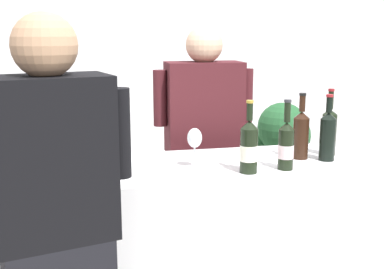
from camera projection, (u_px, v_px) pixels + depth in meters
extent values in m
cube|color=white|center=(144.00, 57.00, 4.79)|extent=(8.00, 0.10, 2.80)
cube|color=white|center=(208.00, 260.00, 2.49)|extent=(2.05, 0.61, 1.01)
cylinder|color=black|center=(329.00, 135.00, 2.54)|extent=(0.08, 0.08, 0.21)
cone|color=black|center=(330.00, 112.00, 2.52)|extent=(0.08, 0.08, 0.03)
cylinder|color=black|center=(331.00, 100.00, 2.51)|extent=(0.03, 0.03, 0.09)
cylinder|color=maroon|center=(331.00, 90.00, 2.49)|extent=(0.03, 0.03, 0.01)
cylinder|color=black|center=(286.00, 150.00, 2.27)|extent=(0.07, 0.07, 0.19)
cone|color=black|center=(287.00, 126.00, 2.25)|extent=(0.07, 0.07, 0.04)
cylinder|color=black|center=(287.00, 112.00, 2.24)|extent=(0.03, 0.03, 0.09)
cylinder|color=#333338|center=(288.00, 101.00, 2.23)|extent=(0.03, 0.03, 0.01)
cylinder|color=silver|center=(286.00, 151.00, 2.28)|extent=(0.07, 0.07, 0.06)
cylinder|color=black|center=(327.00, 140.00, 2.43)|extent=(0.08, 0.08, 0.21)
cone|color=black|center=(329.00, 116.00, 2.41)|extent=(0.08, 0.08, 0.03)
cylinder|color=black|center=(329.00, 105.00, 2.40)|extent=(0.03, 0.03, 0.08)
cylinder|color=maroon|center=(330.00, 96.00, 2.39)|extent=(0.03, 0.03, 0.01)
cylinder|color=black|center=(301.00, 138.00, 2.47)|extent=(0.08, 0.08, 0.21)
cone|color=black|center=(302.00, 115.00, 2.44)|extent=(0.08, 0.08, 0.03)
cylinder|color=black|center=(302.00, 104.00, 2.43)|extent=(0.03, 0.03, 0.08)
cylinder|color=black|center=(303.00, 94.00, 2.42)|extent=(0.03, 0.03, 0.01)
cylinder|color=black|center=(249.00, 151.00, 2.22)|extent=(0.08, 0.08, 0.20)
cone|color=black|center=(249.00, 124.00, 2.19)|extent=(0.08, 0.08, 0.04)
cylinder|color=black|center=(250.00, 112.00, 2.18)|extent=(0.03, 0.03, 0.08)
cylinder|color=#B79333|center=(250.00, 102.00, 2.17)|extent=(0.03, 0.03, 0.01)
cylinder|color=white|center=(249.00, 153.00, 2.22)|extent=(0.08, 0.08, 0.07)
cylinder|color=black|center=(93.00, 147.00, 2.34)|extent=(0.08, 0.08, 0.19)
cone|color=black|center=(93.00, 125.00, 2.31)|extent=(0.08, 0.08, 0.03)
cylinder|color=black|center=(92.00, 113.00, 2.30)|extent=(0.03, 0.03, 0.09)
cylinder|color=#333338|center=(92.00, 102.00, 2.29)|extent=(0.03, 0.03, 0.01)
cylinder|color=white|center=(94.00, 148.00, 2.34)|extent=(0.08, 0.08, 0.06)
cylinder|color=silver|center=(195.00, 167.00, 2.33)|extent=(0.07, 0.07, 0.00)
cylinder|color=silver|center=(195.00, 156.00, 2.32)|extent=(0.01, 0.01, 0.10)
ellipsoid|color=silver|center=(195.00, 138.00, 2.30)|extent=(0.07, 0.07, 0.09)
ellipsoid|color=maroon|center=(195.00, 141.00, 2.30)|extent=(0.05, 0.05, 0.03)
cube|color=black|center=(203.00, 223.00, 3.10)|extent=(0.41, 0.24, 0.92)
cube|color=#47191E|center=(204.00, 108.00, 2.95)|extent=(0.45, 0.24, 0.55)
sphere|color=#D8AD8C|center=(204.00, 45.00, 2.87)|extent=(0.22, 0.22, 0.22)
cylinder|color=#47191E|center=(246.00, 96.00, 2.99)|extent=(0.08, 0.08, 0.33)
cylinder|color=#47191E|center=(160.00, 98.00, 2.88)|extent=(0.08, 0.08, 0.33)
cube|color=black|center=(51.00, 159.00, 1.64)|extent=(0.45, 0.33, 0.56)
sphere|color=tan|center=(44.00, 45.00, 1.57)|extent=(0.21, 0.21, 0.21)
cylinder|color=black|center=(119.00, 133.00, 1.74)|extent=(0.08, 0.08, 0.32)
cylinder|color=brown|center=(278.00, 228.00, 3.85)|extent=(0.31, 0.31, 0.26)
sphere|color=#23562D|center=(278.00, 147.00, 3.83)|extent=(0.38, 0.38, 0.38)
sphere|color=#23562D|center=(282.00, 127.00, 3.57)|extent=(0.36, 0.36, 0.36)
sphere|color=#23562D|center=(277.00, 135.00, 3.80)|extent=(0.31, 0.31, 0.31)
sphere|color=#23562D|center=(286.00, 135.00, 3.63)|extent=(0.36, 0.36, 0.36)
sphere|color=#23562D|center=(263.00, 148.00, 3.79)|extent=(0.31, 0.31, 0.31)
sphere|color=#23562D|center=(285.00, 154.00, 3.84)|extent=(0.29, 0.29, 0.29)
cylinder|color=#4C3823|center=(280.00, 176.00, 3.76)|extent=(0.05, 0.05, 0.60)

